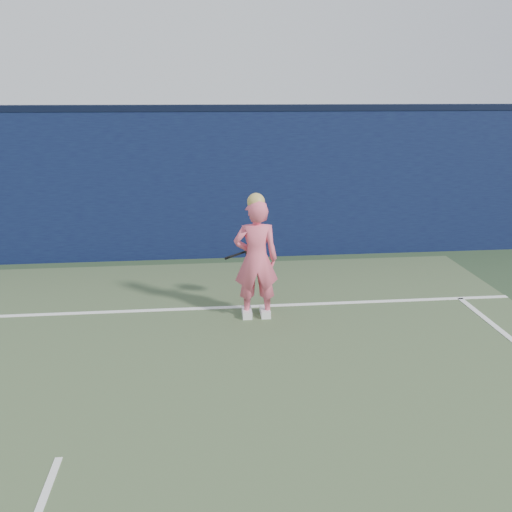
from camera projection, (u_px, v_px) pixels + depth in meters
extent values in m
cube|color=#0B0F33|center=(130.00, 187.00, 9.20)|extent=(24.00, 0.40, 2.50)
cube|color=black|center=(125.00, 108.00, 8.82)|extent=(24.00, 0.42, 0.10)
imported|color=#F35E79|center=(256.00, 260.00, 6.86)|extent=(0.57, 0.37, 1.55)
sphere|color=tan|center=(256.00, 202.00, 6.64)|extent=(0.22, 0.22, 0.22)
cube|color=white|center=(265.00, 312.00, 7.08)|extent=(0.12, 0.28, 0.10)
cube|color=white|center=(247.00, 313.00, 7.06)|extent=(0.12, 0.28, 0.10)
torus|color=black|center=(255.00, 249.00, 7.29)|extent=(0.30, 0.16, 0.30)
torus|color=yellow|center=(255.00, 249.00, 7.29)|extent=(0.24, 0.12, 0.25)
cylinder|color=beige|center=(255.00, 249.00, 7.29)|extent=(0.24, 0.11, 0.24)
cylinder|color=black|center=(238.00, 254.00, 7.28)|extent=(0.27, 0.08, 0.10)
cylinder|color=black|center=(229.00, 257.00, 7.28)|extent=(0.13, 0.06, 0.07)
cube|color=white|center=(114.00, 312.00, 7.19)|extent=(11.00, 0.08, 0.01)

